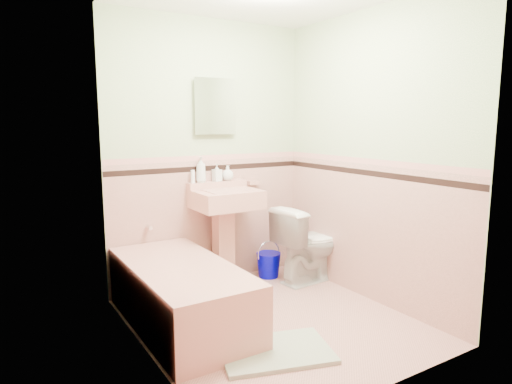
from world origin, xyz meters
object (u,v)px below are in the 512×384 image
bathtub (181,296)px  toilet (310,243)px  sink (226,239)px  soap_bottle_right (228,173)px  medicine_cabinet (214,106)px  soap_bottle_mid (217,173)px  shoe (261,341)px  soap_bottle_left (201,170)px  bucket (269,265)px

bathtub → toilet: toilet is taller
sink → soap_bottle_right: bearing=57.1°
medicine_cabinet → soap_bottle_mid: medicine_cabinet is taller
sink → shoe: (-0.37, -1.18, -0.41)m
shoe → soap_bottle_right: bearing=49.4°
sink → soap_bottle_mid: bearing=89.8°
medicine_cabinet → soap_bottle_right: (0.12, -0.03, -0.63)m
soap_bottle_left → toilet: size_ratio=0.32×
sink → bucket: 0.60m
bathtub → medicine_cabinet: 1.78m
soap_bottle_left → shoe: (-0.20, -1.36, -1.06)m
bucket → medicine_cabinet: bearing=159.4°
toilet → shoe: toilet is taller
soap_bottle_right → bucket: size_ratio=0.58×
bathtub → soap_bottle_mid: bearing=46.2°
bathtub → soap_bottle_right: (0.80, 0.71, 0.84)m
medicine_cabinet → soap_bottle_mid: (0.00, -0.03, -0.62)m
soap_bottle_left → shoe: size_ratio=1.78×
bucket → shoe: size_ratio=1.84×
soap_bottle_mid → soap_bottle_right: 0.12m
sink → toilet: 0.84m
sink → soap_bottle_right: 0.64m
soap_bottle_mid → toilet: soap_bottle_mid is taller
bathtub → medicine_cabinet: bearing=47.4°
soap_bottle_left → soap_bottle_mid: (0.17, 0.00, -0.04)m
toilet → shoe: size_ratio=5.57×
medicine_cabinet → sink: bearing=-90.0°
bucket → shoe: 1.48m
soap_bottle_mid → medicine_cabinet: bearing=91.3°
bucket → soap_bottle_mid: bearing=162.5°
soap_bottle_right → soap_bottle_left: bearing=180.0°
medicine_cabinet → soap_bottle_mid: 0.62m
bathtub → soap_bottle_right: soap_bottle_right is taller
medicine_cabinet → toilet: medicine_cabinet is taller
soap_bottle_mid → toilet: 1.15m
sink → soap_bottle_mid: 0.64m
sink → soap_bottle_mid: soap_bottle_mid is taller
toilet → medicine_cabinet: bearing=53.5°
soap_bottle_mid → bucket: soap_bottle_mid is taller
soap_bottle_right → toilet: 1.07m
sink → toilet: bearing=-19.1°
soap_bottle_right → shoe: size_ratio=1.07×
soap_bottle_mid → toilet: size_ratio=0.22×
bathtub → sink: bearing=37.9°
soap_bottle_left → bucket: 1.20m
medicine_cabinet → bucket: medicine_cabinet is taller
medicine_cabinet → shoe: (-0.37, -1.39, -1.64)m
medicine_cabinet → bucket: size_ratio=1.84×
medicine_cabinet → soap_bottle_left: medicine_cabinet is taller
soap_bottle_right → sink: bearing=-122.9°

